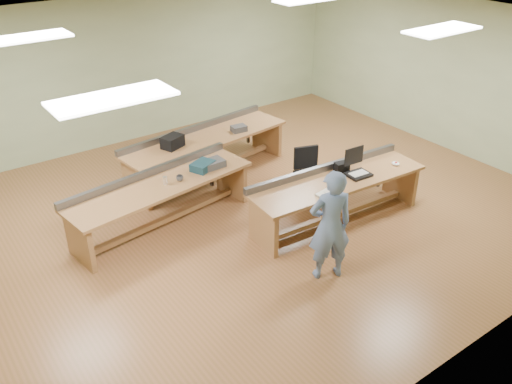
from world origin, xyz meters
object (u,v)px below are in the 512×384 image
Objects in this scene: workbench_mid at (161,194)px; camera_bag at (342,167)px; laptop_base at (359,175)px; workbench_back at (206,146)px; parts_bin_grey at (211,164)px; drinks_can at (165,180)px; parts_bin_teal at (203,166)px; workbench_front at (336,189)px; person at (330,226)px; mug at (180,178)px; task_chair at (308,182)px.

camera_bag is at bearing -35.31° from workbench_mid.
workbench_mid is at bearing 152.70° from laptop_base.
parts_bin_grey is (-0.57, -1.14, 0.24)m from workbench_back.
laptop_base is 3.04m from drinks_can.
parts_bin_teal is at bearing 7.09° from drinks_can.
parts_bin_grey is at bearing -124.11° from workbench_back.
parts_bin_teal is at bearing 154.83° from camera_bag.
workbench_front is 8.29× the size of parts_bin_teal.
person is 2.59m from mug.
camera_bag is 2.25m from parts_bin_teal.
parts_bin_grey is (-1.40, 1.51, 0.25)m from workbench_front.
laptop_base is 1.00× the size of parts_bin_teal.
drinks_can is at bearing 151.61° from workbench_front.
workbench_front is 27.37× the size of mug.
workbench_mid is 0.27m from drinks_can.
camera_bag reaches higher than parts_bin_teal.
laptop_base is 2.94× the size of drinks_can.
workbench_back is 26.88× the size of drinks_can.
parts_bin_teal reaches higher than parts_bin_grey.
mug is at bearing -141.56° from workbench_back.
camera_bag is (2.58, -1.35, 0.27)m from workbench_mid.
person is 1.73× the size of task_chair.
workbench_mid is (-2.34, 1.50, 0.00)m from workbench_front.
drinks_can reaches higher than laptop_base.
parts_bin_teal reaches higher than workbench_back.
laptop_base is at bearing -74.44° from workbench_back.
workbench_front is at bearing -44.36° from parts_bin_teal.
camera_bag is 0.78m from task_chair.
task_chair reaches higher than workbench_mid.
task_chair is at bearing 88.60° from workbench_front.
laptop_base is 3.29× the size of mug.
person reaches higher than workbench_mid.
workbench_back is (-0.83, 2.64, 0.01)m from workbench_front.
camera_bag is 2.82m from drinks_can.
task_chair is 2.55× the size of parts_bin_teal.
person is at bearing -133.51° from workbench_front.
camera_bag is (1.06, -2.49, 0.26)m from workbench_back.
laptop_base is 2.83m from mug.
workbench_mid is 25.13× the size of drinks_can.
task_chair is at bearing 111.71° from laptop_base.
parts_bin_teal is (-0.45, 2.53, -0.00)m from person.
person reaches higher than camera_bag.
camera_bag is at bearing 36.80° from workbench_front.
camera_bag reaches higher than workbench_mid.
parts_bin_teal is 2.94× the size of drinks_can.
person is at bearing -101.63° from workbench_back.
workbench_front is at bearing -134.71° from camera_bag.
parts_bin_grey is at bearing 10.18° from mug.
workbench_front is at bearing -47.11° from parts_bin_grey.
workbench_back is (1.51, 1.14, 0.00)m from workbench_mid.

